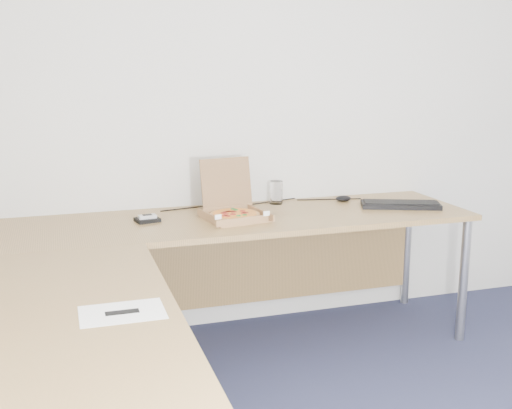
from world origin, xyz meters
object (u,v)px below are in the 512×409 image
object	(u,v)px
keyboard	(401,205)
wallet	(147,220)
desk	(198,250)
pizza_box	(234,212)
drinking_glass	(276,192)

from	to	relation	value
keyboard	wallet	bearing A→B (deg)	-162.24
desk	keyboard	world-z (taller)	keyboard
desk	wallet	xyz separation A→B (m)	(-0.16, 0.47, 0.04)
keyboard	wallet	size ratio (longest dim) A/B	3.78
pizza_box	keyboard	xyz separation A→B (m)	(0.97, -0.03, -0.02)
drinking_glass	keyboard	distance (m)	0.71
desk	drinking_glass	distance (m)	0.92
pizza_box	keyboard	distance (m)	0.97
pizza_box	keyboard	bearing A→B (deg)	-11.46
wallet	keyboard	bearing A→B (deg)	-16.61
drinking_glass	wallet	xyz separation A→B (m)	(-0.77, -0.21, -0.06)
pizza_box	keyboard	world-z (taller)	pizza_box
pizza_box	drinking_glass	xyz separation A→B (m)	(0.33, 0.27, 0.03)
pizza_box	wallet	distance (m)	0.45
drinking_glass	keyboard	world-z (taller)	drinking_glass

